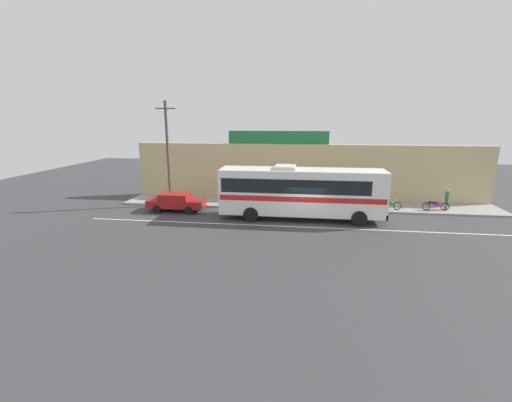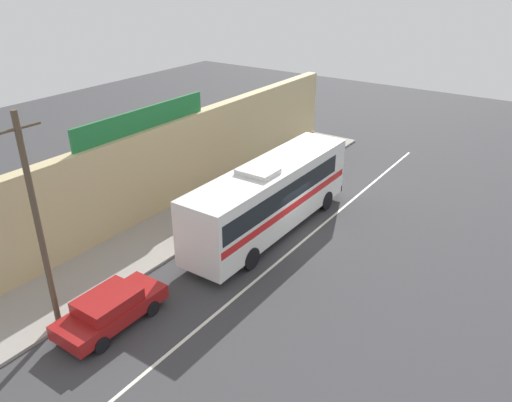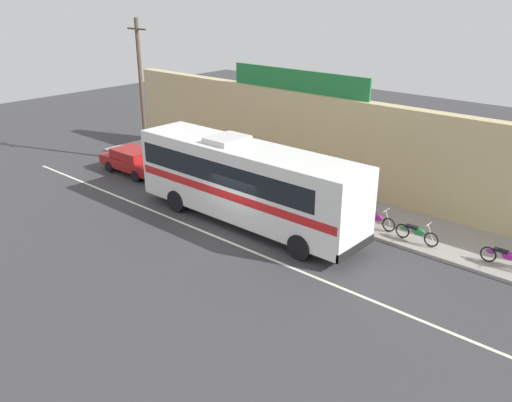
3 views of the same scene
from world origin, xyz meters
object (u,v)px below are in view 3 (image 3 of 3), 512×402
at_px(pedestrian_by_curb, 267,173).
at_px(motorcycle_orange, 375,218).
at_px(motorcycle_purple, 506,257).
at_px(parked_car, 134,160).
at_px(utility_pole, 141,90).
at_px(motorcycle_red, 416,232).
at_px(intercity_bus, 245,179).

bearing_deg(pedestrian_by_curb, motorcycle_orange, -3.41).
height_order(motorcycle_orange, pedestrian_by_curb, pedestrian_by_curb).
bearing_deg(motorcycle_purple, parked_car, -173.38).
height_order(utility_pole, pedestrian_by_curb, utility_pole).
distance_m(motorcycle_purple, motorcycle_orange, 5.46).
bearing_deg(motorcycle_purple, utility_pole, -178.53).
bearing_deg(motorcycle_red, utility_pole, -178.99).
relative_size(intercity_bus, parked_car, 2.65).
distance_m(intercity_bus, motorcycle_red, 7.49).
xyz_separation_m(motorcycle_red, motorcycle_purple, (3.46, 0.23, 0.00)).
distance_m(parked_car, motorcycle_purple, 19.73).
xyz_separation_m(intercity_bus, motorcycle_purple, (10.17, 3.19, -1.50)).
relative_size(intercity_bus, motorcycle_red, 6.02).
relative_size(motorcycle_orange, pedestrian_by_curb, 1.22).
relative_size(parked_car, pedestrian_by_curb, 2.70).
xyz_separation_m(intercity_bus, utility_pole, (-10.54, 2.66, 2.29)).
bearing_deg(intercity_bus, motorcycle_purple, 17.40).
bearing_deg(parked_car, pedestrian_by_curb, 18.63).
distance_m(motorcycle_red, pedestrian_by_curb, 8.46).
distance_m(intercity_bus, motorcycle_orange, 5.85).
distance_m(motorcycle_red, motorcycle_orange, 2.01).
xyz_separation_m(intercity_bus, pedestrian_by_curb, (-1.72, 3.51, -1.01)).
height_order(parked_car, utility_pole, utility_pole).
bearing_deg(motorcycle_orange, parked_car, -171.09).
bearing_deg(motorcycle_orange, intercity_bus, -146.38).
height_order(intercity_bus, pedestrian_by_curb, intercity_bus).
distance_m(motorcycle_purple, pedestrian_by_curb, 11.90).
relative_size(parked_car, utility_pole, 0.52).
bearing_deg(pedestrian_by_curb, intercity_bus, -63.96).
relative_size(intercity_bus, motorcycle_orange, 5.86).
height_order(motorcycle_red, motorcycle_purple, same).
relative_size(motorcycle_purple, pedestrian_by_curb, 1.24).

